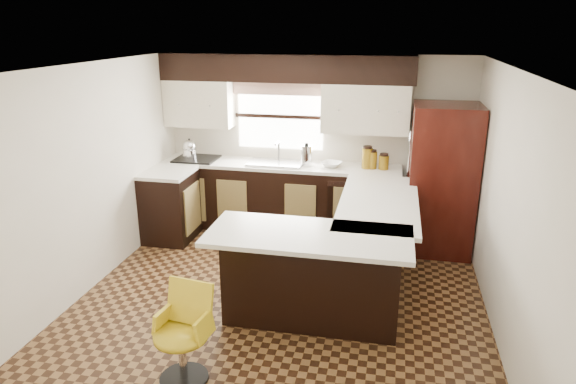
% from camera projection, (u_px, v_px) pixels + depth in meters
% --- Properties ---
extents(floor, '(4.40, 4.40, 0.00)m').
position_uv_depth(floor, '(282.00, 297.00, 5.48)').
color(floor, '#49301A').
rests_on(floor, ground).
extents(ceiling, '(4.40, 4.40, 0.00)m').
position_uv_depth(ceiling, '(281.00, 67.00, 4.73)').
color(ceiling, silver).
rests_on(ceiling, wall_back).
extents(wall_back, '(4.40, 0.00, 4.40)m').
position_uv_depth(wall_back, '(316.00, 142.00, 7.15)').
color(wall_back, beige).
rests_on(wall_back, floor).
extents(wall_front, '(4.40, 0.00, 4.40)m').
position_uv_depth(wall_front, '(202.00, 302.00, 3.06)').
color(wall_front, beige).
rests_on(wall_front, floor).
extents(wall_left, '(0.00, 4.40, 4.40)m').
position_uv_depth(wall_left, '(91.00, 178.00, 5.51)').
color(wall_left, beige).
rests_on(wall_left, floor).
extents(wall_right, '(0.00, 4.40, 4.40)m').
position_uv_depth(wall_right, '(505.00, 205.00, 4.70)').
color(wall_right, beige).
rests_on(wall_right, floor).
extents(base_cab_back, '(3.30, 0.60, 0.90)m').
position_uv_depth(base_cab_back, '(280.00, 198.00, 7.19)').
color(base_cab_back, black).
rests_on(base_cab_back, floor).
extents(base_cab_left, '(0.60, 0.70, 0.90)m').
position_uv_depth(base_cab_left, '(171.00, 207.00, 6.85)').
color(base_cab_left, black).
rests_on(base_cab_left, floor).
extents(counter_back, '(3.30, 0.60, 0.04)m').
position_uv_depth(counter_back, '(280.00, 165.00, 7.04)').
color(counter_back, silver).
rests_on(counter_back, base_cab_back).
extents(counter_left, '(0.60, 0.70, 0.04)m').
position_uv_depth(counter_left, '(168.00, 173.00, 6.70)').
color(counter_left, silver).
rests_on(counter_left, base_cab_left).
extents(soffit, '(3.40, 0.35, 0.36)m').
position_uv_depth(soffit, '(285.00, 68.00, 6.74)').
color(soffit, black).
rests_on(soffit, wall_back).
extents(upper_cab_left, '(0.94, 0.35, 0.64)m').
position_uv_depth(upper_cab_left, '(199.00, 103.00, 7.14)').
color(upper_cab_left, beige).
rests_on(upper_cab_left, wall_back).
extents(upper_cab_right, '(1.14, 0.35, 0.64)m').
position_uv_depth(upper_cab_right, '(366.00, 109.00, 6.69)').
color(upper_cab_right, beige).
rests_on(upper_cab_right, wall_back).
extents(window_pane, '(1.20, 0.02, 0.90)m').
position_uv_depth(window_pane, '(280.00, 116.00, 7.12)').
color(window_pane, white).
rests_on(window_pane, wall_back).
extents(valance, '(1.30, 0.06, 0.18)m').
position_uv_depth(valance, '(279.00, 88.00, 6.96)').
color(valance, '#D19B93').
rests_on(valance, wall_back).
extents(sink, '(0.75, 0.45, 0.03)m').
position_uv_depth(sink, '(276.00, 163.00, 7.02)').
color(sink, '#B2B2B7').
rests_on(sink, counter_back).
extents(dishwasher, '(0.58, 0.03, 0.78)m').
position_uv_depth(dishwasher, '(349.00, 211.00, 6.74)').
color(dishwasher, black).
rests_on(dishwasher, floor).
extents(cooktop, '(0.58, 0.50, 0.02)m').
position_uv_depth(cooktop, '(196.00, 159.00, 7.25)').
color(cooktop, black).
rests_on(cooktop, counter_back).
extents(peninsula_long, '(0.60, 1.95, 0.90)m').
position_uv_depth(peninsula_long, '(372.00, 242.00, 5.75)').
color(peninsula_long, black).
rests_on(peninsula_long, floor).
extents(peninsula_return, '(1.65, 0.60, 0.90)m').
position_uv_depth(peninsula_return, '(312.00, 278.00, 4.94)').
color(peninsula_return, black).
rests_on(peninsula_return, floor).
extents(counter_pen_long, '(0.84, 1.95, 0.04)m').
position_uv_depth(counter_pen_long, '(379.00, 202.00, 5.59)').
color(counter_pen_long, silver).
rests_on(counter_pen_long, peninsula_long).
extents(counter_pen_return, '(1.89, 0.84, 0.04)m').
position_uv_depth(counter_pen_return, '(309.00, 236.00, 4.71)').
color(counter_pen_return, silver).
rests_on(counter_pen_return, peninsula_return).
extents(refrigerator, '(0.80, 0.77, 1.87)m').
position_uv_depth(refrigerator, '(442.00, 179.00, 6.37)').
color(refrigerator, black).
rests_on(refrigerator, floor).
extents(bar_chair, '(0.50, 0.50, 0.82)m').
position_uv_depth(bar_chair, '(181.00, 337.00, 4.08)').
color(bar_chair, gold).
rests_on(bar_chair, floor).
extents(kettle, '(0.20, 0.20, 0.27)m').
position_uv_depth(kettle, '(190.00, 148.00, 7.22)').
color(kettle, silver).
rests_on(kettle, cooktop).
extents(percolator, '(0.15, 0.15, 0.27)m').
position_uv_depth(percolator, '(306.00, 155.00, 6.92)').
color(percolator, silver).
rests_on(percolator, counter_back).
extents(mixing_bowl, '(0.33, 0.33, 0.07)m').
position_uv_depth(mixing_bowl, '(332.00, 164.00, 6.89)').
color(mixing_bowl, white).
rests_on(mixing_bowl, counter_back).
extents(canister_large, '(0.14, 0.14, 0.27)m').
position_uv_depth(canister_large, '(367.00, 158.00, 6.78)').
color(canister_large, '#7D5B0E').
rests_on(canister_large, counter_back).
extents(canister_med, '(0.12, 0.12, 0.22)m').
position_uv_depth(canister_med, '(372.00, 160.00, 6.78)').
color(canister_med, '#7D5B0E').
rests_on(canister_med, counter_back).
extents(canister_small, '(0.13, 0.13, 0.18)m').
position_uv_depth(canister_small, '(384.00, 162.00, 6.75)').
color(canister_small, '#7D5B0E').
rests_on(canister_small, counter_back).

